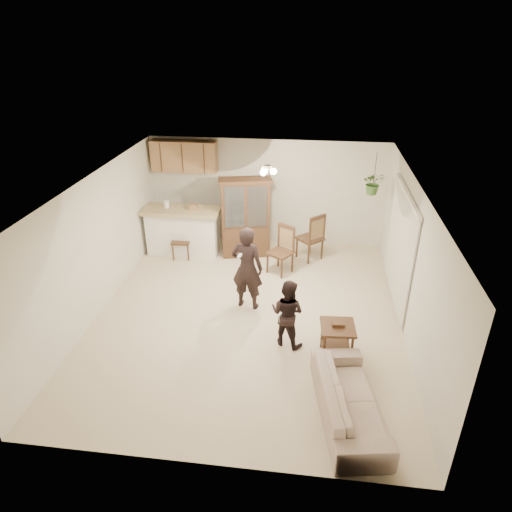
# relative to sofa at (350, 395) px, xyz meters

# --- Properties ---
(floor) EXTENTS (6.50, 6.50, 0.00)m
(floor) POSITION_rel_sofa_xyz_m (-1.70, 2.23, -0.37)
(floor) COLOR beige
(floor) RESTS_ON ground
(ceiling) EXTENTS (5.50, 6.50, 0.02)m
(ceiling) POSITION_rel_sofa_xyz_m (-1.70, 2.23, 2.13)
(ceiling) COLOR white
(ceiling) RESTS_ON wall_back
(wall_back) EXTENTS (5.50, 0.02, 2.50)m
(wall_back) POSITION_rel_sofa_xyz_m (-1.70, 5.48, 0.88)
(wall_back) COLOR silver
(wall_back) RESTS_ON ground
(wall_front) EXTENTS (5.50, 0.02, 2.50)m
(wall_front) POSITION_rel_sofa_xyz_m (-1.70, -1.02, 0.88)
(wall_front) COLOR silver
(wall_front) RESTS_ON ground
(wall_left) EXTENTS (0.02, 6.50, 2.50)m
(wall_left) POSITION_rel_sofa_xyz_m (-4.45, 2.23, 0.88)
(wall_left) COLOR silver
(wall_left) RESTS_ON ground
(wall_right) EXTENTS (0.02, 6.50, 2.50)m
(wall_right) POSITION_rel_sofa_xyz_m (1.05, 2.23, 0.88)
(wall_right) COLOR silver
(wall_right) RESTS_ON ground
(breakfast_bar) EXTENTS (1.60, 0.55, 1.00)m
(breakfast_bar) POSITION_rel_sofa_xyz_m (-3.55, 4.58, 0.13)
(breakfast_bar) COLOR white
(breakfast_bar) RESTS_ON floor
(bar_top) EXTENTS (1.75, 0.70, 0.08)m
(bar_top) POSITION_rel_sofa_xyz_m (-3.55, 4.58, 0.68)
(bar_top) COLOR tan
(bar_top) RESTS_ON breakfast_bar
(upper_cabinets) EXTENTS (1.50, 0.34, 0.70)m
(upper_cabinets) POSITION_rel_sofa_xyz_m (-3.60, 5.30, 1.73)
(upper_cabinets) COLOR #915F3F
(upper_cabinets) RESTS_ON wall_back
(vertical_blinds) EXTENTS (0.06, 2.30, 2.10)m
(vertical_blinds) POSITION_rel_sofa_xyz_m (1.01, 3.13, 0.73)
(vertical_blinds) COLOR beige
(vertical_blinds) RESTS_ON wall_right
(ceiling_fixture) EXTENTS (0.36, 0.36, 0.20)m
(ceiling_fixture) POSITION_rel_sofa_xyz_m (-1.50, 3.43, 2.03)
(ceiling_fixture) COLOR beige
(ceiling_fixture) RESTS_ON ceiling
(hanging_plant) EXTENTS (0.43, 0.37, 0.48)m
(hanging_plant) POSITION_rel_sofa_xyz_m (0.60, 4.63, 1.48)
(hanging_plant) COLOR #335622
(hanging_plant) RESTS_ON ceiling
(plant_cord) EXTENTS (0.01, 0.01, 0.65)m
(plant_cord) POSITION_rel_sofa_xyz_m (0.60, 4.63, 1.81)
(plant_cord) COLOR black
(plant_cord) RESTS_ON ceiling
(sofa) EXTENTS (1.04, 1.97, 0.73)m
(sofa) POSITION_rel_sofa_xyz_m (0.00, 0.00, 0.00)
(sofa) COLOR beige
(sofa) RESTS_ON floor
(adult) EXTENTS (0.73, 0.55, 1.80)m
(adult) POSITION_rel_sofa_xyz_m (-1.75, 2.53, 0.53)
(adult) COLOR black
(adult) RESTS_ON floor
(child) EXTENTS (0.80, 0.72, 1.35)m
(child) POSITION_rel_sofa_xyz_m (-0.94, 1.49, 0.31)
(child) COLOR black
(child) RESTS_ON floor
(china_hutch) EXTENTS (1.22, 0.68, 1.82)m
(china_hutch) POSITION_rel_sofa_xyz_m (-2.11, 4.69, 0.53)
(china_hutch) COLOR #371D14
(china_hutch) RESTS_ON floor
(side_table) EXTENTS (0.57, 0.57, 0.65)m
(side_table) POSITION_rel_sofa_xyz_m (-0.13, 1.25, -0.06)
(side_table) COLOR #371D14
(side_table) RESTS_ON floor
(chair_bar) EXTENTS (0.45, 0.45, 0.93)m
(chair_bar) POSITION_rel_sofa_xyz_m (-3.53, 4.35, -0.10)
(chair_bar) COLOR #371D14
(chair_bar) RESTS_ON floor
(chair_hutch_left) EXTENTS (0.64, 0.64, 1.04)m
(chair_hutch_left) POSITION_rel_sofa_xyz_m (-1.25, 3.92, -0.07)
(chair_hutch_left) COLOR #371D14
(chair_hutch_left) RESTS_ON floor
(chair_hutch_right) EXTENTS (0.69, 0.69, 1.11)m
(chair_hutch_right) POSITION_rel_sofa_xyz_m (-0.64, 4.68, -0.05)
(chair_hutch_right) COLOR #371D14
(chair_hutch_right) RESTS_ON floor
(controller_adult) EXTENTS (0.07, 0.15, 0.04)m
(controller_adult) POSITION_rel_sofa_xyz_m (-1.83, 2.15, 0.88)
(controller_adult) COLOR white
(controller_adult) RESTS_ON adult
(controller_child) EXTENTS (0.07, 0.11, 0.03)m
(controller_child) POSITION_rel_sofa_xyz_m (-1.05, 1.23, 0.37)
(controller_child) COLOR white
(controller_child) RESTS_ON child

